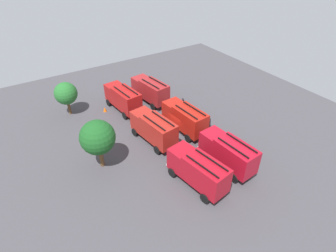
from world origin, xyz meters
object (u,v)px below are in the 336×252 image
at_px(fire_truck_2, 150,90).
at_px(tree_0, 98,138).
at_px(firefighter_3, 183,103).
at_px(traffic_cone_0, 134,99).
at_px(firefighter_0, 135,101).
at_px(firefighter_2, 211,132).
at_px(fire_truck_3, 198,170).
at_px(traffic_cone_1, 105,109).
at_px(fire_truck_4, 154,128).
at_px(tree_1, 66,94).
at_px(fire_truck_1, 185,117).
at_px(traffic_cone_2, 155,124).
at_px(fire_truck_5, 123,98).
at_px(fire_truck_0, 228,152).
at_px(firefighter_1, 209,123).

xyz_separation_m(fire_truck_2, tree_0, (-10.00, 12.26, 1.98)).
relative_size(firefighter_3, traffic_cone_0, 2.54).
distance_m(firefighter_0, firefighter_2, 13.44).
relative_size(fire_truck_3, traffic_cone_1, 10.20).
relative_size(fire_truck_4, traffic_cone_1, 10.15).
relative_size(firefighter_2, traffic_cone_1, 2.35).
xyz_separation_m(tree_0, tree_1, (13.44, -0.16, -0.69)).
bearing_deg(fire_truck_3, traffic_cone_0, -16.15).
bearing_deg(firefighter_3, fire_truck_4, 151.27).
distance_m(fire_truck_1, firefighter_0, 9.75).
bearing_deg(traffic_cone_0, tree_0, 138.96).
xyz_separation_m(firefighter_2, firefighter_3, (8.12, -1.23, 0.04)).
xyz_separation_m(fire_truck_2, traffic_cone_2, (-6.42, 2.90, -1.78)).
bearing_deg(tree_0, fire_truck_5, -36.91).
relative_size(fire_truck_3, fire_truck_4, 1.01).
xyz_separation_m(fire_truck_0, fire_truck_5, (17.94, 4.68, 0.00)).
bearing_deg(firefighter_0, firefighter_2, -85.80).
distance_m(fire_truck_0, firefighter_2, 5.64).
height_order(fire_truck_4, traffic_cone_0, fire_truck_4).
relative_size(fire_truck_5, firefighter_1, 4.38).
xyz_separation_m(firefighter_0, tree_0, (-9.79, 9.36, 3.11)).
xyz_separation_m(firefighter_3, tree_1, (8.11, 15.18, 2.43)).
height_order(firefighter_2, traffic_cone_2, firefighter_2).
height_order(fire_truck_3, traffic_cone_0, fire_truck_3).
relative_size(fire_truck_2, traffic_cone_0, 10.59).
distance_m(firefighter_0, firefighter_3, 7.46).
bearing_deg(fire_truck_2, fire_truck_0, 172.35).
bearing_deg(firefighter_1, traffic_cone_1, 167.86).
height_order(fire_truck_2, traffic_cone_2, fire_truck_2).
relative_size(fire_truck_4, firefighter_1, 4.40).
bearing_deg(fire_truck_0, fire_truck_3, 90.53).
bearing_deg(traffic_cone_0, firefighter_1, -157.77).
xyz_separation_m(firefighter_0, traffic_cone_2, (-6.20, 0.00, -0.65)).
distance_m(fire_truck_3, traffic_cone_1, 19.82).
xyz_separation_m(fire_truck_2, firefighter_0, (-0.21, 2.90, -1.13)).
xyz_separation_m(fire_truck_3, tree_0, (8.36, 7.55, 1.98)).
height_order(fire_truck_5, tree_0, tree_0).
relative_size(fire_truck_3, firefighter_2, 4.34).
bearing_deg(fire_truck_3, firefighter_2, -58.47).
xyz_separation_m(fire_truck_4, tree_1, (12.75, 7.28, 1.29)).
xyz_separation_m(tree_1, traffic_cone_1, (-2.25, -4.68, -3.07)).
relative_size(tree_0, traffic_cone_0, 8.72).
relative_size(fire_truck_2, tree_1, 1.46).
bearing_deg(fire_truck_2, traffic_cone_0, 44.67).
bearing_deg(fire_truck_5, fire_truck_0, -171.48).
bearing_deg(firefighter_3, traffic_cone_0, 70.39).
bearing_deg(tree_0, tree_1, -0.70).
xyz_separation_m(fire_truck_5, traffic_cone_1, (1.20, 2.66, -1.79)).
distance_m(fire_truck_5, traffic_cone_0, 3.59).
bearing_deg(tree_0, fire_truck_4, -84.65).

